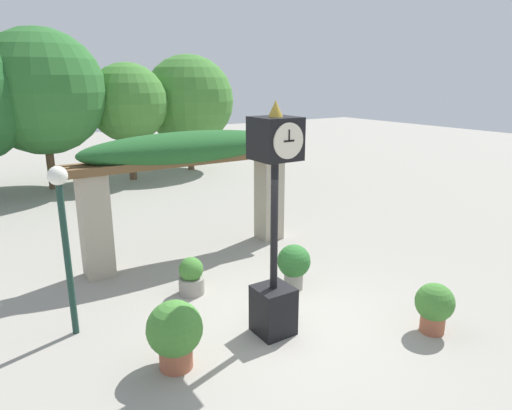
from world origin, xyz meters
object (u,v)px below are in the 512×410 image
object	(u,v)px
pedestal_clock	(274,229)
potted_plant_near_left	(294,264)
potted_plant_far_right	(434,306)
potted_plant_near_right	(191,276)
lamp_post	(63,221)
potted_plant_far_left	(175,332)

from	to	relation	value
pedestal_clock	potted_plant_near_left	world-z (taller)	pedestal_clock
potted_plant_near_left	potted_plant_far_right	distance (m)	2.60
potted_plant_near_right	lamp_post	bearing A→B (deg)	-173.17
potted_plant_near_right	potted_plant_far_right	xyz separation A→B (m)	(2.64, -3.32, 0.11)
pedestal_clock	potted_plant_far_right	xyz separation A→B (m)	(2.14, -1.37, -1.28)
potted_plant_far_right	potted_plant_far_left	bearing A→B (deg)	160.29
potted_plant_far_right	lamp_post	xyz separation A→B (m)	(-4.78, 3.06, 1.41)
pedestal_clock	potted_plant_far_right	world-z (taller)	pedestal_clock
potted_plant_near_right	potted_plant_far_right	bearing A→B (deg)	-51.55
potted_plant_far_right	potted_plant_near_right	bearing A→B (deg)	128.45
potted_plant_far_right	lamp_post	bearing A→B (deg)	147.35
potted_plant_near_left	potted_plant_far_right	world-z (taller)	potted_plant_near_left
potted_plant_near_right	potted_plant_far_right	world-z (taller)	potted_plant_far_right
potted_plant_far_left	lamp_post	distance (m)	2.37
potted_plant_near_right	lamp_post	size ratio (longest dim) A/B	0.27
potted_plant_near_right	potted_plant_far_left	world-z (taller)	potted_plant_far_left
pedestal_clock	lamp_post	distance (m)	3.14
potted_plant_near_left	pedestal_clock	bearing A→B (deg)	-139.00
potted_plant_near_left	potted_plant_near_right	distance (m)	1.95
potted_plant_near_left	potted_plant_near_right	xyz separation A→B (m)	(-1.73, 0.88, -0.16)
potted_plant_near_left	lamp_post	world-z (taller)	lamp_post
potted_plant_near_left	lamp_post	size ratio (longest dim) A/B	0.33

